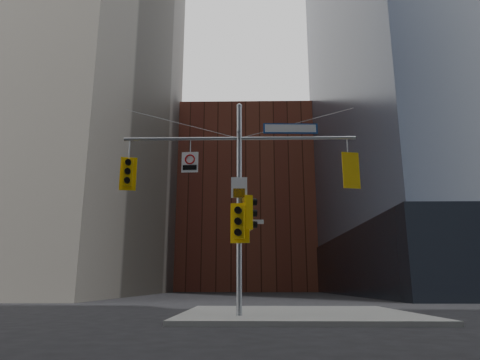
{
  "coord_description": "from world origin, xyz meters",
  "views": [
    {
      "loc": [
        0.29,
        -11.99,
        1.12
      ],
      "look_at": [
        0.03,
        2.0,
        4.52
      ],
      "focal_mm": 32.0,
      "sensor_mm": 36.0,
      "label": 1
    }
  ],
  "objects_px": {
    "traffic_light_pole_side": "(249,213)",
    "street_sign_blade": "(290,129)",
    "signal_assembly": "(239,183)",
    "traffic_light_west_arm": "(128,173)",
    "regulatory_sign_arm": "(190,162)",
    "traffic_light_east_arm": "(349,171)",
    "traffic_light_pole_front": "(239,222)"
  },
  "relations": [
    {
      "from": "traffic_light_pole_side",
      "to": "street_sign_blade",
      "type": "height_order",
      "value": "street_sign_blade"
    },
    {
      "from": "traffic_light_east_arm",
      "to": "regulatory_sign_arm",
      "type": "bearing_deg",
      "value": -10.78
    },
    {
      "from": "traffic_light_east_arm",
      "to": "traffic_light_west_arm",
      "type": "bearing_deg",
      "value": -11.1
    },
    {
      "from": "traffic_light_east_arm",
      "to": "traffic_light_pole_front",
      "type": "distance_m",
      "value": 4.1
    },
    {
      "from": "traffic_light_pole_side",
      "to": "traffic_light_pole_front",
      "type": "xyz_separation_m",
      "value": [
        -0.33,
        -0.29,
        -0.35
      ]
    },
    {
      "from": "traffic_light_pole_side",
      "to": "signal_assembly",
      "type": "bearing_deg",
      "value": 78.47
    },
    {
      "from": "traffic_light_east_arm",
      "to": "traffic_light_pole_side",
      "type": "relative_size",
      "value": 1.09
    },
    {
      "from": "traffic_light_pole_side",
      "to": "traffic_light_pole_front",
      "type": "relative_size",
      "value": 0.86
    },
    {
      "from": "traffic_light_west_arm",
      "to": "traffic_light_east_arm",
      "type": "relative_size",
      "value": 0.94
    },
    {
      "from": "traffic_light_east_arm",
      "to": "regulatory_sign_arm",
      "type": "xyz_separation_m",
      "value": [
        -5.39,
        -0.02,
        0.37
      ]
    },
    {
      "from": "traffic_light_pole_front",
      "to": "traffic_light_pole_side",
      "type": "bearing_deg",
      "value": 49.67
    },
    {
      "from": "traffic_light_west_arm",
      "to": "traffic_light_pole_side",
      "type": "xyz_separation_m",
      "value": [
        4.12,
        0.01,
        -1.4
      ]
    },
    {
      "from": "traffic_light_east_arm",
      "to": "signal_assembly",
      "type": "bearing_deg",
      "value": -10.99
    },
    {
      "from": "traffic_light_east_arm",
      "to": "traffic_light_pole_front",
      "type": "height_order",
      "value": "traffic_light_east_arm"
    },
    {
      "from": "signal_assembly",
      "to": "traffic_light_pole_side",
      "type": "relative_size",
      "value": 7.05
    },
    {
      "from": "traffic_light_east_arm",
      "to": "traffic_light_pole_side",
      "type": "height_order",
      "value": "traffic_light_east_arm"
    },
    {
      "from": "signal_assembly",
      "to": "traffic_light_pole_front",
      "type": "xyz_separation_m",
      "value": [
        0.0,
        -0.27,
        -1.36
      ]
    },
    {
      "from": "traffic_light_west_arm",
      "to": "regulatory_sign_arm",
      "type": "relative_size",
      "value": 1.63
    },
    {
      "from": "street_sign_blade",
      "to": "signal_assembly",
      "type": "bearing_deg",
      "value": 178.11
    },
    {
      "from": "traffic_light_west_arm",
      "to": "regulatory_sign_arm",
      "type": "bearing_deg",
      "value": -13.2
    },
    {
      "from": "signal_assembly",
      "to": "traffic_light_west_arm",
      "type": "distance_m",
      "value": 3.81
    },
    {
      "from": "signal_assembly",
      "to": "traffic_light_pole_side",
      "type": "bearing_deg",
      "value": 3.4
    },
    {
      "from": "traffic_light_pole_side",
      "to": "street_sign_blade",
      "type": "relative_size",
      "value": 0.6
    },
    {
      "from": "traffic_light_west_arm",
      "to": "regulatory_sign_arm",
      "type": "distance_m",
      "value": 2.14
    },
    {
      "from": "traffic_light_pole_front",
      "to": "traffic_light_east_arm",
      "type": "bearing_deg",
      "value": 12.48
    },
    {
      "from": "signal_assembly",
      "to": "street_sign_blade",
      "type": "relative_size",
      "value": 4.24
    },
    {
      "from": "regulatory_sign_arm",
      "to": "traffic_light_west_arm",
      "type": "bearing_deg",
      "value": -177.2
    },
    {
      "from": "signal_assembly",
      "to": "traffic_light_east_arm",
      "type": "relative_size",
      "value": 6.46
    },
    {
      "from": "traffic_light_west_arm",
      "to": "signal_assembly",
      "type": "bearing_deg",
      "value": -12.5
    },
    {
      "from": "traffic_light_pole_side",
      "to": "traffic_light_west_arm",
      "type": "bearing_deg",
      "value": 75.16
    },
    {
      "from": "signal_assembly",
      "to": "regulatory_sign_arm",
      "type": "xyz_separation_m",
      "value": [
        -1.68,
        -0.02,
        0.76
      ]
    },
    {
      "from": "traffic_light_west_arm",
      "to": "street_sign_blade",
      "type": "distance_m",
      "value": 5.78
    }
  ]
}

